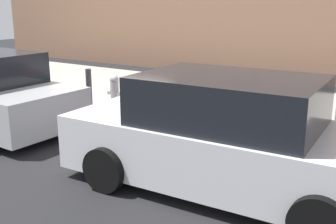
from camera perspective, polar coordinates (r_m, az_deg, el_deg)
The scene contains 12 objects.
ground_plane at distance 9.54m, azimuth -9.07°, elevation -0.73°, with size 40.00×40.00×0.00m, color black.
sidewalk_curb at distance 11.43m, azimuth -0.66°, elevation 2.42°, with size 18.00×5.00×0.14m, color #ADA89E.
suitcase_olive_0 at distance 7.87m, azimuth 13.82°, elevation -0.71°, with size 0.42×0.25×0.74m.
suitcase_black_1 at distance 8.09m, azimuth 10.30°, elevation -0.04°, with size 0.48×0.27×1.03m.
suitcase_maroon_2 at distance 8.32m, azimuth 6.91°, elevation 0.76°, with size 0.44×0.21×1.07m.
suitcase_red_3 at distance 8.58m, azimuth 3.90°, elevation 0.74°, with size 0.39×0.23×0.87m.
suitcase_teal_4 at distance 8.77m, azimuth 0.87°, elevation 0.73°, with size 0.40×0.21×0.56m.
suitcase_navy_5 at distance 9.09m, azimuth -1.35°, elevation 1.83°, with size 0.37×0.23×1.00m.
suitcase_silver_6 at distance 9.35m, azimuth -4.17°, elevation 1.74°, with size 0.47×0.25×0.76m.
fire_hydrant at distance 9.76m, azimuth -7.44°, elevation 2.98°, with size 0.39×0.21×0.77m.
bollard_post at distance 10.10m, azimuth -10.92°, elevation 3.43°, with size 0.14×0.14×0.88m, color #333338.
parked_car_white_0 at distance 5.67m, azimuth 8.25°, elevation -3.60°, with size 4.65×2.19×1.61m.
Camera 1 is at (-6.24, 6.76, 2.54)m, focal length 43.88 mm.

